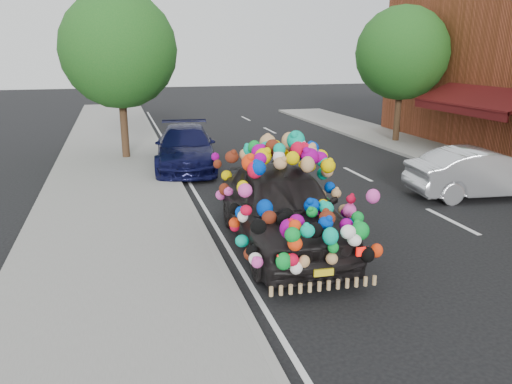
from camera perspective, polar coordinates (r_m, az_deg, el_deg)
ground at (r=11.28m, az=6.56°, el=-4.95°), size 100.00×100.00×0.00m
sidewalk at (r=10.51m, az=-15.90°, el=-6.72°), size 4.00×60.00×0.12m
kerb at (r=10.64m, az=-5.31°, el=-5.84°), size 0.15×60.00×0.13m
lane_markings at (r=13.01m, az=21.44°, el=-3.10°), size 6.00×50.00×0.01m
tree_near_sidewalk at (r=19.25m, az=-15.41°, el=15.38°), size 4.20×4.20×6.13m
tree_far_b at (r=23.14m, az=16.36°, el=14.96°), size 4.00×4.00×5.90m
plush_art_car at (r=10.33m, az=2.98°, el=0.26°), size 2.58×5.26×2.34m
navy_sedan at (r=17.72m, az=-8.06°, el=5.05°), size 2.63×5.21×1.45m
silver_hatchback at (r=15.37m, az=24.50°, el=2.00°), size 4.30×1.88×1.37m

